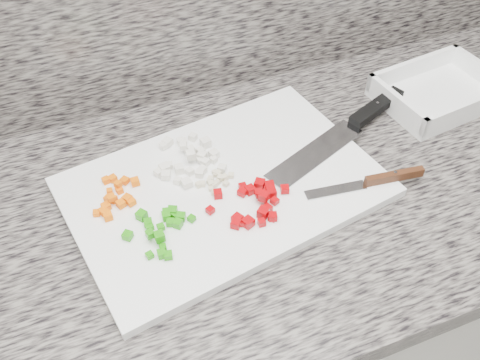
# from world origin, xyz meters

# --- Properties ---
(cabinet) EXTENTS (3.92, 0.62, 0.86)m
(cabinet) POSITION_xyz_m (0.00, 1.44, 0.43)
(cabinet) COLOR silver
(cabinet) RESTS_ON ground
(countertop) EXTENTS (3.96, 0.64, 0.04)m
(countertop) POSITION_xyz_m (0.00, 1.44, 0.88)
(countertop) COLOR slate
(countertop) RESTS_ON cabinet
(cutting_board) EXTENTS (0.55, 0.41, 0.02)m
(cutting_board) POSITION_xyz_m (0.04, 1.46, 0.91)
(cutting_board) COLOR white
(cutting_board) RESTS_ON countertop
(carrot_pile) EXTENTS (0.08, 0.09, 0.02)m
(carrot_pile) POSITION_xyz_m (-0.13, 1.49, 0.92)
(carrot_pile) COLOR #F56705
(carrot_pile) RESTS_ON cutting_board
(onion_pile) EXTENTS (0.12, 0.13, 0.02)m
(onion_pile) POSITION_xyz_m (0.01, 1.53, 0.92)
(onion_pile) COLOR white
(onion_pile) RESTS_ON cutting_board
(green_pepper_pile) EXTENTS (0.12, 0.10, 0.02)m
(green_pepper_pile) POSITION_xyz_m (-0.08, 1.40, 0.92)
(green_pepper_pile) COLOR #238F0D
(green_pepper_pile) RESTS_ON cutting_board
(red_pepper_pile) EXTENTS (0.14, 0.09, 0.02)m
(red_pepper_pile) POSITION_xyz_m (0.07, 1.40, 0.92)
(red_pepper_pile) COLOR #A30207
(red_pepper_pile) RESTS_ON cutting_board
(garlic_pile) EXTENTS (0.07, 0.05, 0.01)m
(garlic_pile) POSITION_xyz_m (0.03, 1.47, 0.92)
(garlic_pile) COLOR beige
(garlic_pile) RESTS_ON cutting_board
(chef_knife) EXTENTS (0.34, 0.17, 0.02)m
(chef_knife) POSITION_xyz_m (0.32, 1.51, 0.92)
(chef_knife) COLOR #B8B9BE
(chef_knife) RESTS_ON cutting_board
(paring_knife) EXTENTS (0.21, 0.04, 0.02)m
(paring_knife) POSITION_xyz_m (0.28, 1.37, 0.92)
(paring_knife) COLOR #B8B9BE
(paring_knife) RESTS_ON cutting_board
(tray) EXTENTS (0.25, 0.19, 0.05)m
(tray) POSITION_xyz_m (0.52, 1.53, 0.92)
(tray) COLOR white
(tray) RESTS_ON countertop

